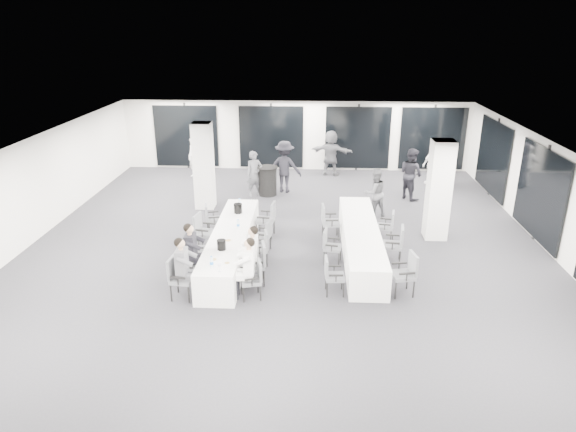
# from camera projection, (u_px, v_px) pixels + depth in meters

# --- Properties ---
(room) EXTENTS (14.04, 16.04, 2.84)m
(room) POSITION_uv_depth(u_px,v_px,m) (319.00, 188.00, 14.39)
(room) COLOR #25252A
(room) RESTS_ON ground
(column_left) EXTENTS (0.60, 0.60, 2.80)m
(column_left) POSITION_uv_depth(u_px,v_px,m) (204.00, 166.00, 16.51)
(column_left) COLOR silver
(column_left) RESTS_ON floor
(column_right) EXTENTS (0.60, 0.60, 2.80)m
(column_right) POSITION_uv_depth(u_px,v_px,m) (439.00, 190.00, 14.13)
(column_right) COLOR silver
(column_right) RESTS_ON floor
(banquet_table_main) EXTENTS (0.90, 5.00, 0.75)m
(banquet_table_main) POSITION_uv_depth(u_px,v_px,m) (231.00, 245.00, 13.19)
(banquet_table_main) COLOR silver
(banquet_table_main) RESTS_ON floor
(banquet_table_side) EXTENTS (0.90, 5.00, 0.75)m
(banquet_table_side) POSITION_uv_depth(u_px,v_px,m) (361.00, 241.00, 13.40)
(banquet_table_side) COLOR silver
(banquet_table_side) RESTS_ON floor
(cocktail_table) EXTENTS (0.73, 0.73, 1.02)m
(cocktail_table) POSITION_uv_depth(u_px,v_px,m) (267.00, 181.00, 18.00)
(cocktail_table) COLOR black
(cocktail_table) RESTS_ON floor
(chair_main_left_near) EXTENTS (0.53, 0.58, 0.96)m
(chair_main_left_near) POSITION_uv_depth(u_px,v_px,m) (178.00, 275.00, 11.23)
(chair_main_left_near) COLOR #52555A
(chair_main_left_near) RESTS_ON floor
(chair_main_left_second) EXTENTS (0.48, 0.52, 0.87)m
(chair_main_left_second) POSITION_uv_depth(u_px,v_px,m) (188.00, 261.00, 12.02)
(chair_main_left_second) COLOR #52555A
(chair_main_left_second) RESTS_ON floor
(chair_main_left_mid) EXTENTS (0.50, 0.54, 0.88)m
(chair_main_left_mid) POSITION_uv_depth(u_px,v_px,m) (195.00, 247.00, 12.76)
(chair_main_left_mid) COLOR #52555A
(chair_main_left_mid) RESTS_ON floor
(chair_main_left_fourth) EXTENTS (0.57, 0.61, 0.98)m
(chair_main_left_fourth) POSITION_uv_depth(u_px,v_px,m) (203.00, 229.00, 13.67)
(chair_main_left_fourth) COLOR #52555A
(chair_main_left_fourth) RESTS_ON floor
(chair_main_left_far) EXTENTS (0.53, 0.56, 0.87)m
(chair_main_left_far) POSITION_uv_depth(u_px,v_px,m) (211.00, 217.00, 14.71)
(chair_main_left_far) COLOR #52555A
(chair_main_left_far) RESTS_ON floor
(chair_main_right_near) EXTENTS (0.53, 0.56, 0.87)m
(chair_main_right_near) POSITION_uv_depth(u_px,v_px,m) (254.00, 277.00, 11.26)
(chair_main_right_near) COLOR #52555A
(chair_main_right_near) RESTS_ON floor
(chair_main_right_second) EXTENTS (0.58, 0.62, 0.99)m
(chair_main_right_second) POSITION_uv_depth(u_px,v_px,m) (258.00, 261.00, 11.85)
(chair_main_right_second) COLOR #52555A
(chair_main_right_second) RESTS_ON floor
(chair_main_right_mid) EXTENTS (0.52, 0.55, 0.87)m
(chair_main_right_mid) POSITION_uv_depth(u_px,v_px,m) (262.00, 246.00, 12.81)
(chair_main_right_mid) COLOR #52555A
(chair_main_right_mid) RESTS_ON floor
(chair_main_right_fourth) EXTENTS (0.53, 0.56, 0.88)m
(chair_main_right_fourth) POSITION_uv_depth(u_px,v_px,m) (264.00, 234.00, 13.53)
(chair_main_right_fourth) COLOR #52555A
(chair_main_right_fourth) RESTS_ON floor
(chair_main_right_far) EXTENTS (0.56, 0.61, 1.01)m
(chair_main_right_far) POSITION_uv_depth(u_px,v_px,m) (268.00, 217.00, 14.48)
(chair_main_right_far) COLOR #52555A
(chair_main_right_far) RESTS_ON floor
(chair_side_left_near) EXTENTS (0.46, 0.51, 0.87)m
(chair_side_left_near) POSITION_uv_depth(u_px,v_px,m) (332.00, 274.00, 11.42)
(chair_side_left_near) COLOR #52555A
(chair_side_left_near) RESTS_ON floor
(chair_side_left_mid) EXTENTS (0.51, 0.54, 0.88)m
(chair_side_left_mid) POSITION_uv_depth(u_px,v_px,m) (330.00, 244.00, 12.91)
(chair_side_left_mid) COLOR #52555A
(chair_side_left_mid) RESTS_ON floor
(chair_side_left_far) EXTENTS (0.53, 0.58, 0.98)m
(chair_side_left_far) POSITION_uv_depth(u_px,v_px,m) (328.00, 220.00, 14.34)
(chair_side_left_far) COLOR #52555A
(chair_side_left_far) RESTS_ON floor
(chair_side_right_near) EXTENTS (0.57, 0.61, 0.98)m
(chair_side_right_near) POSITION_uv_depth(u_px,v_px,m) (406.00, 271.00, 11.39)
(chair_side_right_near) COLOR #52555A
(chair_side_right_near) RESTS_ON floor
(chair_side_right_mid) EXTENTS (0.56, 0.60, 0.98)m
(chair_side_right_mid) POSITION_uv_depth(u_px,v_px,m) (396.00, 242.00, 12.89)
(chair_side_right_mid) COLOR #52555A
(chair_side_right_mid) RESTS_ON floor
(chair_side_right_far) EXTENTS (0.50, 0.53, 0.86)m
(chair_side_right_far) POSITION_uv_depth(u_px,v_px,m) (388.00, 224.00, 14.21)
(chair_side_right_far) COLOR #52555A
(chair_side_right_far) RESTS_ON floor
(seated_guest_a) EXTENTS (0.50, 0.38, 1.44)m
(seated_guest_a) POSITION_uv_depth(u_px,v_px,m) (185.00, 265.00, 11.12)
(seated_guest_a) COLOR #515258
(seated_guest_a) RESTS_ON floor
(seated_guest_b) EXTENTS (0.50, 0.38, 1.44)m
(seated_guest_b) POSITION_uv_depth(u_px,v_px,m) (193.00, 249.00, 11.90)
(seated_guest_b) COLOR black
(seated_guest_b) RESTS_ON floor
(seated_guest_c) EXTENTS (0.50, 0.38, 1.44)m
(seated_guest_c) POSITION_uv_depth(u_px,v_px,m) (246.00, 264.00, 11.13)
(seated_guest_c) COLOR white
(seated_guest_c) RESTS_ON floor
(seated_guest_d) EXTENTS (0.50, 0.38, 1.44)m
(seated_guest_d) POSITION_uv_depth(u_px,v_px,m) (250.00, 251.00, 11.76)
(seated_guest_d) COLOR white
(seated_guest_d) RESTS_ON floor
(standing_guest_a) EXTENTS (0.83, 0.77, 1.80)m
(standing_guest_a) POSITION_uv_depth(u_px,v_px,m) (254.00, 171.00, 17.78)
(standing_guest_a) COLOR #515258
(standing_guest_a) RESTS_ON floor
(standing_guest_b) EXTENTS (0.98, 0.81, 1.75)m
(standing_guest_b) POSITION_uv_depth(u_px,v_px,m) (375.00, 190.00, 15.89)
(standing_guest_b) COLOR #515258
(standing_guest_b) RESTS_ON floor
(standing_guest_c) EXTENTS (1.44, 0.89, 2.09)m
(standing_guest_c) POSITION_uv_depth(u_px,v_px,m) (285.00, 163.00, 18.17)
(standing_guest_c) COLOR black
(standing_guest_c) RESTS_ON floor
(standing_guest_d) EXTENTS (1.16, 0.99, 1.73)m
(standing_guest_d) POSITION_uv_depth(u_px,v_px,m) (433.00, 162.00, 19.12)
(standing_guest_d) COLOR white
(standing_guest_d) RESTS_ON floor
(standing_guest_e) EXTENTS (0.69, 0.99, 1.91)m
(standing_guest_e) POSITION_uv_depth(u_px,v_px,m) (442.00, 161.00, 18.86)
(standing_guest_e) COLOR black
(standing_guest_e) RESTS_ON floor
(standing_guest_f) EXTENTS (1.99, 1.18, 2.04)m
(standing_guest_f) POSITION_uv_depth(u_px,v_px,m) (331.00, 150.00, 20.18)
(standing_guest_f) COLOR #515258
(standing_guest_f) RESTS_ON floor
(standing_guest_g) EXTENTS (0.84, 0.84, 1.80)m
(standing_guest_g) POSITION_uv_depth(u_px,v_px,m) (193.00, 155.00, 19.95)
(standing_guest_g) COLOR white
(standing_guest_g) RESTS_ON floor
(standing_guest_h) EXTENTS (1.03, 1.13, 2.01)m
(standing_guest_h) POSITION_uv_depth(u_px,v_px,m) (411.00, 170.00, 17.46)
(standing_guest_h) COLOR black
(standing_guest_h) RESTS_ON floor
(ice_bucket_near) EXTENTS (0.21, 0.21, 0.24)m
(ice_bucket_near) POSITION_uv_depth(u_px,v_px,m) (221.00, 245.00, 11.97)
(ice_bucket_near) COLOR black
(ice_bucket_near) RESTS_ON banquet_table_main
(ice_bucket_far) EXTENTS (0.23, 0.23, 0.27)m
(ice_bucket_far) POSITION_uv_depth(u_px,v_px,m) (238.00, 208.00, 14.27)
(ice_bucket_far) COLOR black
(ice_bucket_far) RESTS_ON banquet_table_main
(water_bottle_a) EXTENTS (0.08, 0.08, 0.24)m
(water_bottle_a) POSITION_uv_depth(u_px,v_px,m) (212.00, 262.00, 11.11)
(water_bottle_a) COLOR silver
(water_bottle_a) RESTS_ON banquet_table_main
(water_bottle_b) EXTENTS (0.07, 0.07, 0.23)m
(water_bottle_b) POSITION_uv_depth(u_px,v_px,m) (238.00, 224.00, 13.20)
(water_bottle_b) COLOR silver
(water_bottle_b) RESTS_ON banquet_table_main
(water_bottle_c) EXTENTS (0.07, 0.07, 0.22)m
(water_bottle_c) POSITION_uv_depth(u_px,v_px,m) (240.00, 203.00, 14.79)
(water_bottle_c) COLOR silver
(water_bottle_c) RESTS_ON banquet_table_main
(plate_a) EXTENTS (0.20, 0.20, 0.03)m
(plate_a) POSITION_uv_depth(u_px,v_px,m) (214.00, 260.00, 11.47)
(plate_a) COLOR white
(plate_a) RESTS_ON banquet_table_main
(plate_b) EXTENTS (0.18, 0.18, 0.03)m
(plate_b) POSITION_uv_depth(u_px,v_px,m) (227.00, 263.00, 11.31)
(plate_b) COLOR white
(plate_b) RESTS_ON banquet_table_main
(plate_c) EXTENTS (0.22, 0.22, 0.03)m
(plate_c) POSITION_uv_depth(u_px,v_px,m) (228.00, 240.00, 12.48)
(plate_c) COLOR white
(plate_c) RESTS_ON banquet_table_main
(wine_glass) EXTENTS (0.08, 0.08, 0.20)m
(wine_glass) POSITION_uv_depth(u_px,v_px,m) (219.00, 265.00, 10.89)
(wine_glass) COLOR silver
(wine_glass) RESTS_ON banquet_table_main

